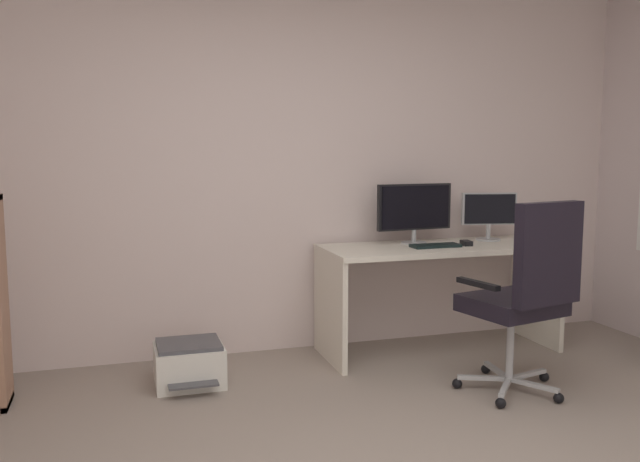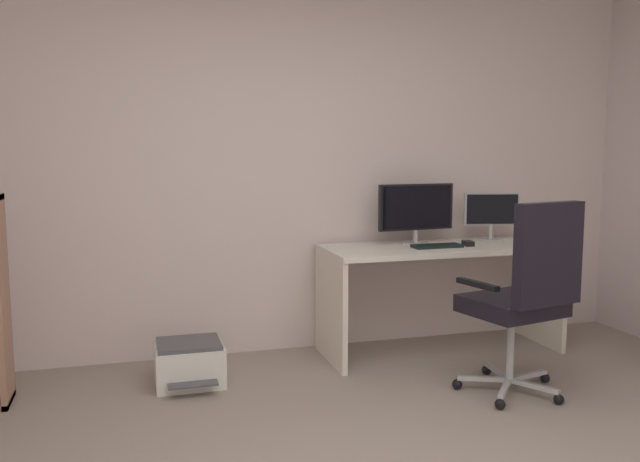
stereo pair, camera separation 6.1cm
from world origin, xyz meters
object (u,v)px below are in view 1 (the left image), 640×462
object	(u,v)px
office_chair	(526,289)
desk	(439,272)
monitor_main	(415,209)
monitor_secondary	(489,212)
printer	(189,364)
keyboard	(435,246)
computer_mouse	(466,243)

from	to	relation	value
office_chair	desk	bearing A→B (deg)	93.67
monitor_main	office_chair	distance (m)	1.14
desk	monitor_secondary	bearing A→B (deg)	15.43
office_chair	printer	xyz separation A→B (m)	(-1.81, 0.76, -0.50)
monitor_main	printer	world-z (taller)	monitor_main
keyboard	printer	distance (m)	1.80
keyboard	computer_mouse	size ratio (longest dim) A/B	3.40
desk	monitor_main	bearing A→B (deg)	136.86
monitor_main	printer	size ratio (longest dim) A/B	1.30
keyboard	office_chair	size ratio (longest dim) A/B	0.30
monitor_main	keyboard	distance (m)	0.32
computer_mouse	monitor_main	bearing A→B (deg)	156.68
monitor_secondary	office_chair	bearing A→B (deg)	-110.70
office_chair	computer_mouse	bearing A→B (deg)	82.62
monitor_main	computer_mouse	world-z (taller)	monitor_main
desk	monitor_secondary	world-z (taller)	monitor_secondary
monitor_secondary	computer_mouse	size ratio (longest dim) A/B	4.02
computer_mouse	printer	size ratio (longest dim) A/B	0.23
monitor_secondary	office_chair	xyz separation A→B (m)	(-0.40, -1.06, -0.33)
monitor_secondary	printer	xyz separation A→B (m)	(-2.21, -0.30, -0.83)
monitor_main	keyboard	world-z (taller)	monitor_main
monitor_secondary	printer	bearing A→B (deg)	-172.30
monitor_secondary	computer_mouse	bearing A→B (deg)	-146.81
keyboard	computer_mouse	xyz separation A→B (m)	(0.24, 0.01, 0.01)
desk	computer_mouse	xyz separation A→B (m)	(0.17, -0.06, 0.21)
desk	monitor_main	xyz separation A→B (m)	(-0.14, 0.13, 0.44)
monitor_main	printer	xyz separation A→B (m)	(-1.62, -0.30, -0.87)
desk	printer	world-z (taller)	desk
desk	office_chair	distance (m)	0.94
desk	computer_mouse	size ratio (longest dim) A/B	16.40
office_chair	printer	world-z (taller)	office_chair
monitor_secondary	monitor_main	bearing A→B (deg)	-179.98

